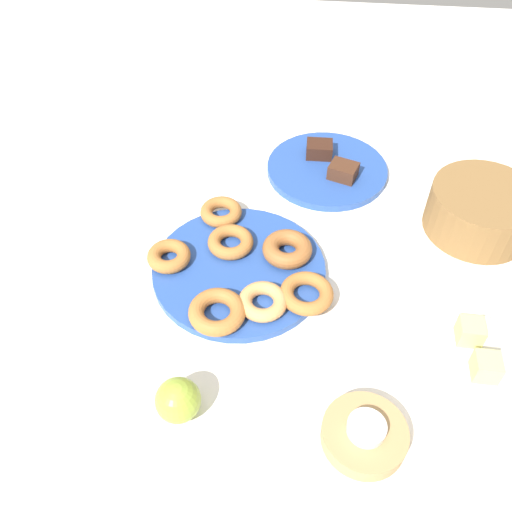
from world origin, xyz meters
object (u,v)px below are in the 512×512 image
fruit_bowl (467,362)px  apple (178,400)px  tealight (366,428)px  melon_chunk_right (486,367)px  donut_plate (239,269)px  donut_3 (307,293)px  donut_2 (231,242)px  donut_6 (217,312)px  donut_1 (169,255)px  brownie_near (319,149)px  cake_plate (327,169)px  brownie_far (343,171)px  donut_5 (263,302)px  candle_holder (364,435)px  donut_0 (287,249)px  melon_chunk_left (470,332)px  donut_4 (221,212)px  basket (481,211)px

fruit_bowl → apple: size_ratio=2.64×
tealight → melon_chunk_right: 0.20m
donut_plate → donut_3: bearing=64.3°
donut_2 → donut_6: bearing=0.2°
donut_1 → brownie_near: bearing=143.0°
cake_plate → fruit_bowl: 0.51m
brownie_far → apple: apple is taller
donut_5 → tealight: size_ratio=1.52×
donut_5 → tealight: bearing=37.8°
candle_holder → apple: bearing=-93.2°
apple → donut_plate: bearing=169.7°
donut_plate → melon_chunk_right: bearing=63.7°
donut_6 → cake_plate: (-0.41, 0.17, -0.02)m
donut_5 → cake_plate: donut_5 is taller
brownie_near → tealight: (0.63, 0.08, 0.00)m
donut_5 → donut_0: bearing=165.2°
donut_plate → fruit_bowl: fruit_bowl is taller
donut_3 → cake_plate: (-0.36, 0.03, -0.02)m
candle_holder → tealight: tealight is taller
melon_chunk_left → donut_2: bearing=-114.2°
donut_plate → candle_holder: candle_holder is taller
donut_plate → fruit_bowl: 0.40m
donut_1 → cake_plate: donut_1 is taller
melon_chunk_left → melon_chunk_right: (0.06, 0.01, 0.00)m
donut_4 → donut_3: bearing=43.0°
brownie_far → tealight: (0.56, 0.03, 0.00)m
donut_5 → melon_chunk_left: (0.04, 0.31, 0.03)m
donut_2 → donut_5: (0.13, 0.07, 0.00)m
donut_plate → melon_chunk_left: bearing=70.8°
donut_plate → brownie_far: size_ratio=5.55×
donut_2 → donut_plate: bearing=24.2°
fruit_bowl → brownie_far: bearing=-156.6°
donut_1 → donut_5: 0.19m
cake_plate → basket: (0.14, 0.28, 0.04)m
donut_plate → donut_6: size_ratio=3.28×
cake_plate → donut_plate: bearing=-26.3°
candle_holder → fruit_bowl: size_ratio=0.69×
melon_chunk_left → apple: 0.44m
fruit_bowl → melon_chunk_left: (-0.03, 0.00, 0.04)m
candle_holder → melon_chunk_right: size_ratio=3.27×
donut_2 → tealight: (0.33, 0.23, 0.01)m
brownie_far → melon_chunk_right: 0.50m
donut_1 → donut_2: (-0.04, 0.10, -0.00)m
donut_4 → donut_1: bearing=-31.0°
donut_5 → brownie_far: 0.37m
brownie_near → brownie_far: 0.09m
brownie_near → fruit_bowl: bearing=25.4°
basket → fruit_bowl: size_ratio=1.14×
basket → donut_4: bearing=-85.8°
donut_4 → donut_0: bearing=56.4°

